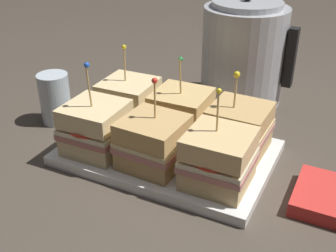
{
  "coord_description": "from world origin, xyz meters",
  "views": [
    {
      "loc": [
        0.29,
        -0.58,
        0.42
      ],
      "look_at": [
        0.0,
        0.0,
        0.06
      ],
      "focal_mm": 45.0,
      "sensor_mm": 36.0,
      "label": 1
    }
  ],
  "objects_px": {
    "sandwich_back_center": "(183,115)",
    "serving_platter": "(168,153)",
    "sandwich_front_right": "(218,159)",
    "napkin_stack": "(334,199)",
    "sandwich_back_left": "(129,102)",
    "sandwich_front_left": "(96,128)",
    "kettle_steel": "(244,53)",
    "drinking_glass": "(55,98)",
    "sandwich_back_right": "(239,128)",
    "sandwich_front_center": "(154,143)"
  },
  "relations": [
    {
      "from": "serving_platter",
      "to": "kettle_steel",
      "type": "bearing_deg",
      "value": 82.63
    },
    {
      "from": "sandwich_front_left",
      "to": "kettle_steel",
      "type": "relative_size",
      "value": 0.69
    },
    {
      "from": "drinking_glass",
      "to": "sandwich_back_left",
      "type": "bearing_deg",
      "value": 12.31
    },
    {
      "from": "sandwich_front_center",
      "to": "drinking_glass",
      "type": "relative_size",
      "value": 1.47
    },
    {
      "from": "kettle_steel",
      "to": "sandwich_back_left",
      "type": "bearing_deg",
      "value": -122.08
    },
    {
      "from": "sandwich_front_center",
      "to": "kettle_steel",
      "type": "relative_size",
      "value": 0.63
    },
    {
      "from": "sandwich_front_left",
      "to": "napkin_stack",
      "type": "relative_size",
      "value": 1.44
    },
    {
      "from": "sandwich_front_right",
      "to": "drinking_glass",
      "type": "height_order",
      "value": "sandwich_front_right"
    },
    {
      "from": "sandwich_back_left",
      "to": "napkin_stack",
      "type": "height_order",
      "value": "sandwich_back_left"
    },
    {
      "from": "sandwich_front_center",
      "to": "sandwich_back_center",
      "type": "height_order",
      "value": "sandwich_back_center"
    },
    {
      "from": "kettle_steel",
      "to": "drinking_glass",
      "type": "height_order",
      "value": "kettle_steel"
    },
    {
      "from": "sandwich_front_left",
      "to": "napkin_stack",
      "type": "distance_m",
      "value": 0.41
    },
    {
      "from": "sandwich_back_right",
      "to": "sandwich_back_center",
      "type": "bearing_deg",
      "value": 179.93
    },
    {
      "from": "sandwich_back_center",
      "to": "serving_platter",
      "type": "bearing_deg",
      "value": -93.12
    },
    {
      "from": "sandwich_front_right",
      "to": "sandwich_back_right",
      "type": "relative_size",
      "value": 1.06
    },
    {
      "from": "napkin_stack",
      "to": "sandwich_front_center",
      "type": "bearing_deg",
      "value": -171.14
    },
    {
      "from": "sandwich_back_right",
      "to": "napkin_stack",
      "type": "xyz_separation_m",
      "value": [
        0.18,
        -0.06,
        -0.05
      ]
    },
    {
      "from": "sandwich_front_left",
      "to": "sandwich_back_left",
      "type": "xyz_separation_m",
      "value": [
        -0.0,
        0.12,
        -0.0
      ]
    },
    {
      "from": "sandwich_front_center",
      "to": "kettle_steel",
      "type": "height_order",
      "value": "kettle_steel"
    },
    {
      "from": "sandwich_front_right",
      "to": "kettle_steel",
      "type": "relative_size",
      "value": 0.65
    },
    {
      "from": "drinking_glass",
      "to": "napkin_stack",
      "type": "bearing_deg",
      "value": -3.23
    },
    {
      "from": "sandwich_front_right",
      "to": "sandwich_back_center",
      "type": "xyz_separation_m",
      "value": [
        -0.11,
        0.11,
        0.0
      ]
    },
    {
      "from": "serving_platter",
      "to": "sandwich_back_left",
      "type": "bearing_deg",
      "value": 153.84
    },
    {
      "from": "sandwich_back_center",
      "to": "drinking_glass",
      "type": "relative_size",
      "value": 1.51
    },
    {
      "from": "sandwich_back_center",
      "to": "sandwich_front_right",
      "type": "bearing_deg",
      "value": -44.63
    },
    {
      "from": "sandwich_front_right",
      "to": "napkin_stack",
      "type": "relative_size",
      "value": 1.37
    },
    {
      "from": "sandwich_front_right",
      "to": "sandwich_back_left",
      "type": "relative_size",
      "value": 1.0
    },
    {
      "from": "serving_platter",
      "to": "napkin_stack",
      "type": "xyz_separation_m",
      "value": [
        0.29,
        -0.01,
        0.0
      ]
    },
    {
      "from": "sandwich_front_left",
      "to": "sandwich_back_right",
      "type": "xyz_separation_m",
      "value": [
        0.23,
        0.11,
        -0.0
      ]
    },
    {
      "from": "sandwich_front_right",
      "to": "kettle_steel",
      "type": "height_order",
      "value": "kettle_steel"
    },
    {
      "from": "sandwich_back_center",
      "to": "sandwich_back_left",
      "type": "bearing_deg",
      "value": 179.26
    },
    {
      "from": "sandwich_back_right",
      "to": "kettle_steel",
      "type": "distance_m",
      "value": 0.26
    },
    {
      "from": "sandwich_front_center",
      "to": "sandwich_back_left",
      "type": "distance_m",
      "value": 0.16
    },
    {
      "from": "sandwich_back_right",
      "to": "kettle_steel",
      "type": "bearing_deg",
      "value": 106.62
    },
    {
      "from": "sandwich_front_left",
      "to": "sandwich_back_right",
      "type": "bearing_deg",
      "value": 26.87
    },
    {
      "from": "sandwich_front_left",
      "to": "sandwich_front_right",
      "type": "xyz_separation_m",
      "value": [
        0.23,
        0.0,
        -0.0
      ]
    },
    {
      "from": "napkin_stack",
      "to": "sandwich_front_right",
      "type": "bearing_deg",
      "value": -164.94
    },
    {
      "from": "sandwich_front_left",
      "to": "kettle_steel",
      "type": "distance_m",
      "value": 0.4
    },
    {
      "from": "sandwich_back_right",
      "to": "drinking_glass",
      "type": "distance_m",
      "value": 0.39
    },
    {
      "from": "drinking_glass",
      "to": "napkin_stack",
      "type": "xyz_separation_m",
      "value": [
        0.56,
        -0.03,
        -0.04
      ]
    },
    {
      "from": "sandwich_front_right",
      "to": "sandwich_back_center",
      "type": "relative_size",
      "value": 1.01
    },
    {
      "from": "sandwich_front_left",
      "to": "sandwich_front_center",
      "type": "xyz_separation_m",
      "value": [
        0.11,
        0.0,
        -0.0
      ]
    },
    {
      "from": "serving_platter",
      "to": "kettle_steel",
      "type": "relative_size",
      "value": 1.5
    },
    {
      "from": "sandwich_front_left",
      "to": "sandwich_front_right",
      "type": "relative_size",
      "value": 1.05
    },
    {
      "from": "sandwich_front_center",
      "to": "kettle_steel",
      "type": "xyz_separation_m",
      "value": [
        0.04,
        0.36,
        0.05
      ]
    },
    {
      "from": "sandwich_front_right",
      "to": "sandwich_back_right",
      "type": "height_order",
      "value": "sandwich_front_right"
    },
    {
      "from": "sandwich_back_center",
      "to": "kettle_steel",
      "type": "bearing_deg",
      "value": 81.7
    },
    {
      "from": "sandwich_front_center",
      "to": "sandwich_back_center",
      "type": "xyz_separation_m",
      "value": [
        0.0,
        0.11,
        0.0
      ]
    },
    {
      "from": "sandwich_front_left",
      "to": "sandwich_front_right",
      "type": "height_order",
      "value": "sandwich_front_left"
    },
    {
      "from": "sandwich_back_right",
      "to": "napkin_stack",
      "type": "relative_size",
      "value": 1.28
    }
  ]
}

